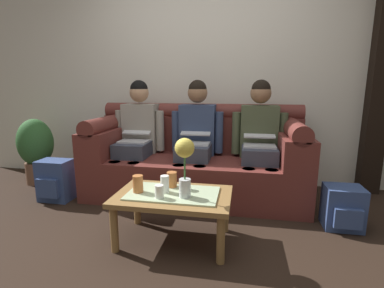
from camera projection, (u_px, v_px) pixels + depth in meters
name	position (u px, v px, depth m)	size (l,w,h in m)	color
ground_plane	(168.00, 253.00, 1.98)	(14.00, 14.00, 0.00)	black
back_wall_patterned	(204.00, 61.00, 3.33)	(6.00, 0.12, 2.90)	silver
timber_pillar	(382.00, 57.00, 2.88)	(0.20, 0.20, 2.90)	black
couch	(196.00, 160.00, 3.03)	(2.23, 0.88, 0.96)	maroon
person_left	(137.00, 132.00, 3.09)	(0.56, 0.67, 1.22)	#383D4C
person_middle	(196.00, 134.00, 2.97)	(0.56, 0.67, 1.22)	#383D4C
person_right	(259.00, 136.00, 2.85)	(0.56, 0.67, 1.22)	#383D4C
coffee_table	(173.00, 200.00, 2.08)	(0.85, 0.53, 0.39)	olive
flower_vase	(185.00, 159.00, 1.93)	(0.14, 0.14, 0.42)	silver
cup_near_left	(184.00, 184.00, 2.13)	(0.06, 0.06, 0.08)	silver
cup_near_right	(138.00, 184.00, 2.07)	(0.08, 0.08, 0.13)	#B26633
cup_far_center	(159.00, 191.00, 1.96)	(0.06, 0.06, 0.09)	white
cup_far_left	(172.00, 179.00, 2.18)	(0.08, 0.08, 0.12)	#B26633
cup_far_right	(165.00, 184.00, 2.06)	(0.06, 0.06, 0.13)	white
backpack_left	(55.00, 181.00, 2.87)	(0.32, 0.26, 0.42)	#33477A
backpack_right	(343.00, 208.00, 2.31)	(0.29, 0.28, 0.35)	#33477A
potted_plant	(36.00, 148.00, 3.36)	(0.40, 0.40, 0.78)	brown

